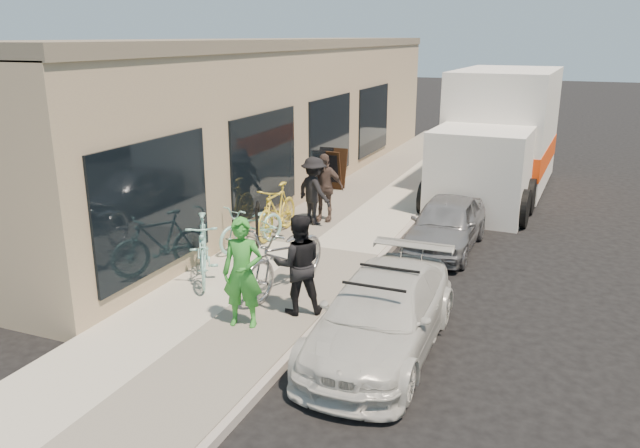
% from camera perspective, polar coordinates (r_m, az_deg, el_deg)
% --- Properties ---
extents(ground, '(120.00, 120.00, 0.00)m').
position_cam_1_polar(ground, '(9.69, 2.85, -9.57)').
color(ground, black).
rests_on(ground, ground).
extents(sidewalk, '(3.00, 34.00, 0.15)m').
position_cam_1_polar(sidewalk, '(12.92, -1.05, -2.29)').
color(sidewalk, '#B1AD9F').
rests_on(sidewalk, ground).
extents(curb, '(0.12, 34.00, 0.13)m').
position_cam_1_polar(curb, '(12.42, 5.54, -3.21)').
color(curb, '#9D968F').
rests_on(curb, ground).
extents(storefront, '(3.60, 20.00, 4.22)m').
position_cam_1_polar(storefront, '(18.23, -4.29, 9.91)').
color(storefront, tan).
rests_on(storefront, ground).
extents(bike_rack, '(0.29, 0.56, 0.85)m').
position_cam_1_polar(bike_rack, '(12.89, -5.73, 0.33)').
color(bike_rack, black).
rests_on(bike_rack, sidewalk).
extents(sandwich_board, '(0.70, 0.71, 1.10)m').
position_cam_1_polar(sandwich_board, '(17.61, 1.11, 5.06)').
color(sandwich_board, black).
rests_on(sandwich_board, sidewalk).
extents(sedan_white, '(1.58, 3.83, 1.15)m').
position_cam_1_polar(sedan_white, '(8.87, 5.66, -8.26)').
color(sedan_white, silver).
rests_on(sedan_white, ground).
extents(sedan_silver, '(1.37, 3.27, 1.11)m').
position_cam_1_polar(sedan_silver, '(13.24, 11.45, 0.03)').
color(sedan_silver, gray).
rests_on(sedan_silver, ground).
extents(moving_truck, '(2.85, 7.02, 3.40)m').
position_cam_1_polar(moving_truck, '(18.40, 16.05, 7.45)').
color(moving_truck, white).
rests_on(moving_truck, ground).
extents(tandem_bike, '(1.12, 2.34, 1.18)m').
position_cam_1_polar(tandem_bike, '(10.53, -3.11, -2.99)').
color(tandem_bike, '#B0B0B2').
rests_on(tandem_bike, sidewalk).
extents(woman_rider, '(0.68, 0.52, 1.66)m').
position_cam_1_polar(woman_rider, '(9.22, -7.09, -4.45)').
color(woman_rider, green).
rests_on(woman_rider, sidewalk).
extents(man_standing, '(0.97, 0.90, 1.58)m').
position_cam_1_polar(man_standing, '(9.59, -2.01, -3.71)').
color(man_standing, black).
rests_on(man_standing, sidewalk).
extents(cruiser_bike_a, '(1.43, 1.87, 1.12)m').
position_cam_1_polar(cruiser_bike_a, '(11.18, -10.63, -2.21)').
color(cruiser_bike_a, '#92DAD0').
rests_on(cruiser_bike_a, sidewalk).
extents(cruiser_bike_b, '(1.10, 1.85, 0.92)m').
position_cam_1_polar(cruiser_bike_b, '(12.70, -6.22, -0.18)').
color(cruiser_bike_b, '#92DAD0').
rests_on(cruiser_bike_b, sidewalk).
extents(cruiser_bike_c, '(0.55, 1.86, 1.11)m').
position_cam_1_polar(cruiser_bike_c, '(13.44, -3.95, 1.26)').
color(cruiser_bike_c, gold).
rests_on(cruiser_bike_c, sidewalk).
extents(bystander_a, '(1.16, 0.98, 1.55)m').
position_cam_1_polar(bystander_a, '(14.19, -0.56, 3.06)').
color(bystander_a, black).
rests_on(bystander_a, sidewalk).
extents(bystander_b, '(0.97, 0.50, 1.58)m').
position_cam_1_polar(bystander_b, '(14.46, 0.35, 3.38)').
color(bystander_b, '#504039').
rests_on(bystander_b, sidewalk).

